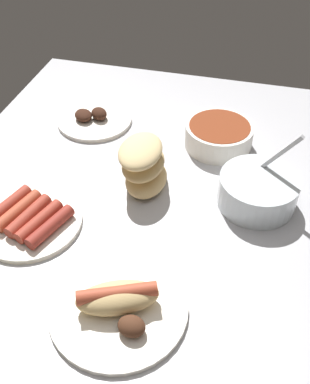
# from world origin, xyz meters

# --- Properties ---
(ground_plane) EXTENTS (1.20, 0.90, 0.03)m
(ground_plane) POSITION_xyz_m (0.00, 0.00, -0.01)
(ground_plane) COLOR #B2B2B7
(bowl_chili) EXTENTS (0.16, 0.16, 0.06)m
(bowl_chili) POSITION_xyz_m (0.27, -0.12, 0.03)
(bowl_chili) COLOR white
(bowl_chili) RESTS_ON ground_plane
(plate_hotdog_assembled) EXTENTS (0.23, 0.23, 0.06)m
(plate_hotdog_assembled) POSITION_xyz_m (-0.21, -0.03, 0.02)
(plate_hotdog_assembled) COLOR white
(plate_hotdog_assembled) RESTS_ON ground_plane
(plate_grilled_meat) EXTENTS (0.19, 0.19, 0.04)m
(plate_grilled_meat) POSITION_xyz_m (0.30, 0.20, 0.01)
(plate_grilled_meat) COLOR white
(plate_grilled_meat) RESTS_ON ground_plane
(bread_stack) EXTENTS (0.13, 0.10, 0.11)m
(bread_stack) POSITION_xyz_m (0.10, 0.01, 0.05)
(bread_stack) COLOR #DBB77A
(bread_stack) RESTS_ON ground_plane
(plate_sausages) EXTENTS (0.20, 0.20, 0.03)m
(plate_sausages) POSITION_xyz_m (-0.07, 0.20, 0.01)
(plate_sausages) COLOR white
(plate_sausages) RESTS_ON ground_plane
(bowl_coleslaw) EXTENTS (0.16, 0.16, 0.16)m
(bowl_coleslaw) POSITION_xyz_m (0.10, -0.23, 0.04)
(bowl_coleslaw) COLOR silver
(bowl_coleslaw) RESTS_ON ground_plane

